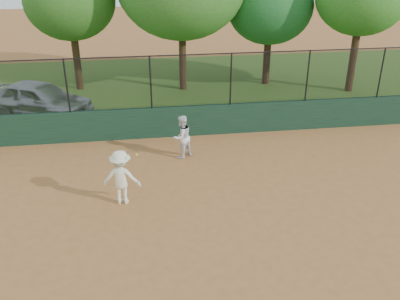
{
  "coord_description": "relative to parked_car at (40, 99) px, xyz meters",
  "views": [
    {
      "loc": [
        -0.88,
        -9.84,
        7.18
      ],
      "look_at": [
        0.8,
        2.2,
        1.2
      ],
      "focal_mm": 40.0,
      "sensor_mm": 36.0,
      "label": 1
    }
  ],
  "objects": [
    {
      "name": "player_second",
      "position": [
        5.59,
        -4.67,
        0.0
      ],
      "size": [
        0.95,
        0.91,
        1.55
      ],
      "primitive_type": "imported",
      "rotation": [
        0.0,
        0.0,
        3.75
      ],
      "color": "white",
      "rests_on": "ground"
    },
    {
      "name": "ground",
      "position": [
        5.16,
        -8.84,
        -0.77
      ],
      "size": [
        80.0,
        80.0,
        0.0
      ],
      "primitive_type": "plane",
      "color": "#A96936",
      "rests_on": "ground"
    },
    {
      "name": "player_main",
      "position": [
        3.57,
        -7.37,
        0.06
      ],
      "size": [
        1.18,
        0.81,
        1.72
      ],
      "color": "#F0F1CD",
      "rests_on": "ground"
    },
    {
      "name": "fence_assembly",
      "position": [
        5.13,
        -2.84,
        1.46
      ],
      "size": [
        26.0,
        0.06,
        2.0
      ],
      "color": "black",
      "rests_on": "back_wall"
    },
    {
      "name": "parked_car",
      "position": [
        0.0,
        0.0,
        0.0
      ],
      "size": [
        4.88,
        3.62,
        1.55
      ],
      "primitive_type": "imported",
      "rotation": [
        0.0,
        0.0,
        1.12
      ],
      "color": "#ACB2B6",
      "rests_on": "ground"
    },
    {
      "name": "tree_3",
      "position": [
        10.8,
        3.22,
        3.1
      ],
      "size": [
        4.24,
        3.86,
        5.72
      ],
      "color": "#412615",
      "rests_on": "ground"
    },
    {
      "name": "grass_strip",
      "position": [
        5.16,
        3.16,
        -0.77
      ],
      "size": [
        36.0,
        12.0,
        0.01
      ],
      "primitive_type": "cube",
      "color": "#345A1C",
      "rests_on": "ground"
    },
    {
      "name": "tree_1",
      "position": [
        1.25,
        3.64,
        3.49
      ],
      "size": [
        4.25,
        3.86,
        6.11
      ],
      "color": "#432C17",
      "rests_on": "ground"
    },
    {
      "name": "back_wall",
      "position": [
        5.16,
        -2.84,
        -0.17
      ],
      "size": [
        26.0,
        0.2,
        1.2
      ],
      "primitive_type": "cube",
      "color": "#1A3A26",
      "rests_on": "ground"
    }
  ]
}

